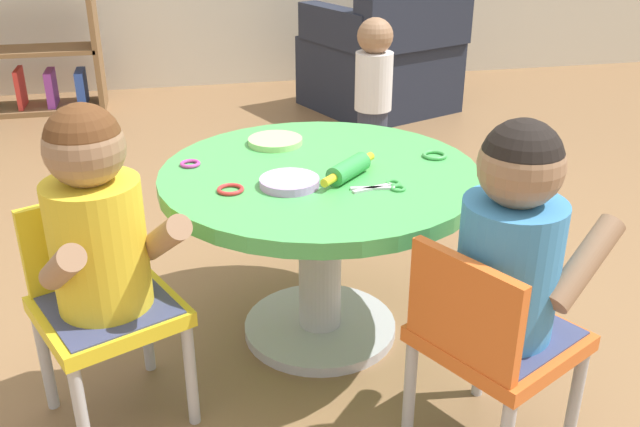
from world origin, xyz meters
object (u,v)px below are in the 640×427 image
(child_chair_left, at_px, (103,302))
(bookshelf_low, at_px, (15,59))
(seated_child_left, at_px, (96,220))
(child_chair_right, at_px, (489,341))
(toddler_standing, at_px, (374,88))
(craft_table, at_px, (320,214))
(rolling_pin, at_px, (349,169))
(seated_child_right, at_px, (513,241))
(craft_scissors, at_px, (385,187))
(armchair_dark, at_px, (385,57))

(child_chair_left, height_order, bookshelf_low, bookshelf_low)
(seated_child_left, distance_m, child_chair_right, 0.88)
(child_chair_left, xyz_separation_m, toddler_standing, (1.10, 1.54, 0.05))
(toddler_standing, bearing_deg, seated_child_left, -124.50)
(craft_table, relative_size, toddler_standing, 1.26)
(rolling_pin, bearing_deg, craft_table, 129.66)
(child_chair_right, xyz_separation_m, bookshelf_low, (-1.47, 3.10, 0.00))
(craft_table, height_order, seated_child_left, seated_child_left)
(toddler_standing, bearing_deg, seated_child_right, -97.58)
(toddler_standing, bearing_deg, craft_scissors, -105.16)
(seated_child_left, relative_size, rolling_pin, 2.84)
(child_chair_left, bearing_deg, toddler_standing, 54.47)
(toddler_standing, bearing_deg, child_chair_left, -125.53)
(craft_table, relative_size, rolling_pin, 4.73)
(seated_child_left, relative_size, toddler_standing, 0.76)
(toddler_standing, relative_size, craft_scissors, 4.93)
(bookshelf_low, bearing_deg, craft_table, -64.53)
(craft_table, bearing_deg, bookshelf_low, 115.47)
(craft_scissors, bearing_deg, craft_table, 130.69)
(seated_child_left, height_order, toddler_standing, seated_child_left)
(child_chair_left, xyz_separation_m, seated_child_right, (0.85, -0.32, 0.23))
(child_chair_right, distance_m, bookshelf_low, 3.43)
(child_chair_right, height_order, craft_scissors, child_chair_right)
(bookshelf_low, xyz_separation_m, rolling_pin, (1.27, -2.62, 0.22))
(craft_table, relative_size, seated_child_left, 1.66)
(child_chair_right, bearing_deg, armchair_dark, 77.68)
(seated_child_right, height_order, craft_scissors, seated_child_right)
(craft_table, relative_size, armchair_dark, 0.91)
(seated_child_right, xyz_separation_m, toddler_standing, (0.25, 1.85, -0.17))
(child_chair_left, bearing_deg, seated_child_right, -20.37)
(child_chair_left, distance_m, seated_child_left, 0.23)
(child_chair_left, height_order, child_chair_right, same)
(armchair_dark, bearing_deg, craft_scissors, -107.08)
(craft_table, relative_size, bookshelf_low, 0.91)
(seated_child_left, distance_m, bookshelf_low, 2.89)
(craft_table, distance_m, rolling_pin, 0.18)
(seated_child_left, distance_m, craft_scissors, 0.69)
(child_chair_right, relative_size, craft_scissors, 3.94)
(craft_table, height_order, seated_child_right, seated_child_right)
(craft_table, height_order, bookshelf_low, bookshelf_low)
(seated_child_left, height_order, craft_scissors, seated_child_left)
(rolling_pin, bearing_deg, bookshelf_low, 115.92)
(seated_child_left, xyz_separation_m, child_chair_right, (0.80, -0.30, -0.23))
(seated_child_left, relative_size, bookshelf_low, 0.55)
(toddler_standing, bearing_deg, armchair_dark, 69.61)
(craft_table, bearing_deg, child_chair_left, -159.08)
(seated_child_right, height_order, armchair_dark, armchair_dark)
(seated_child_right, relative_size, rolling_pin, 2.84)
(child_chair_left, bearing_deg, bookshelf_low, 103.21)
(craft_table, height_order, toddler_standing, toddler_standing)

